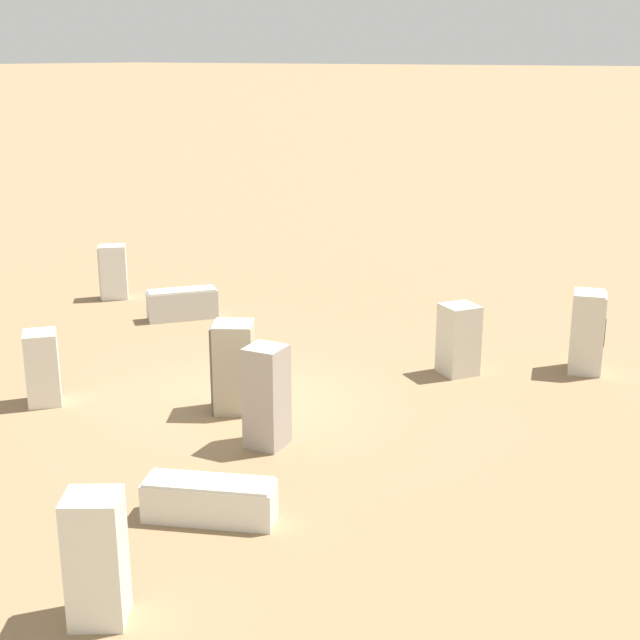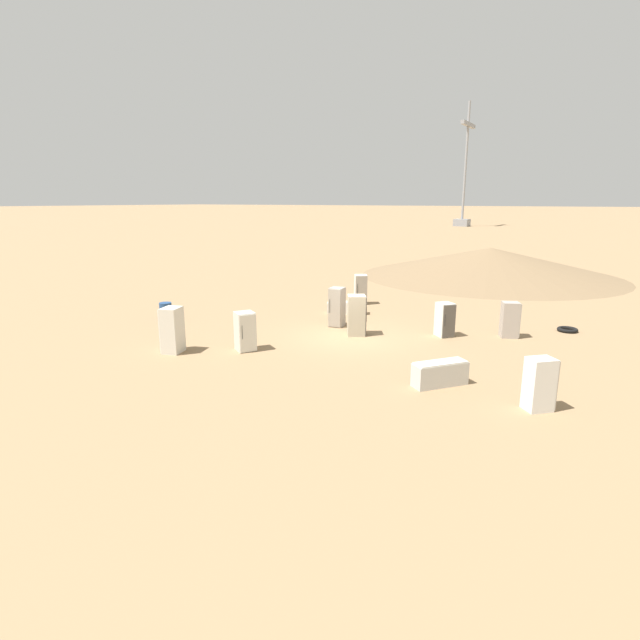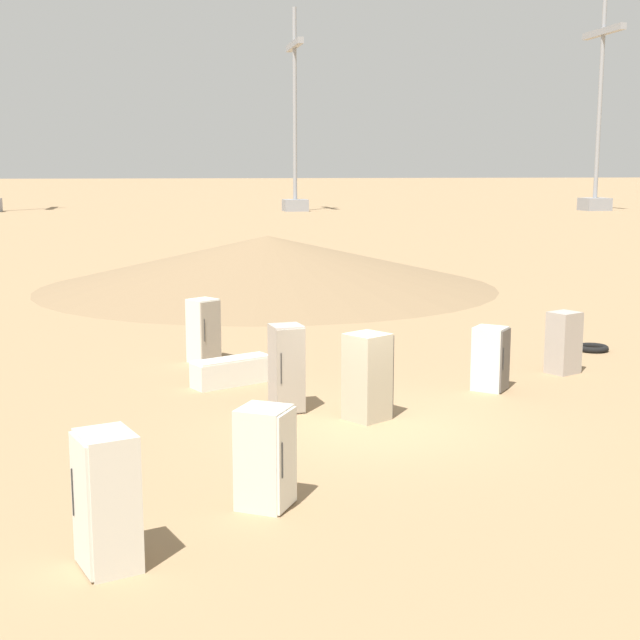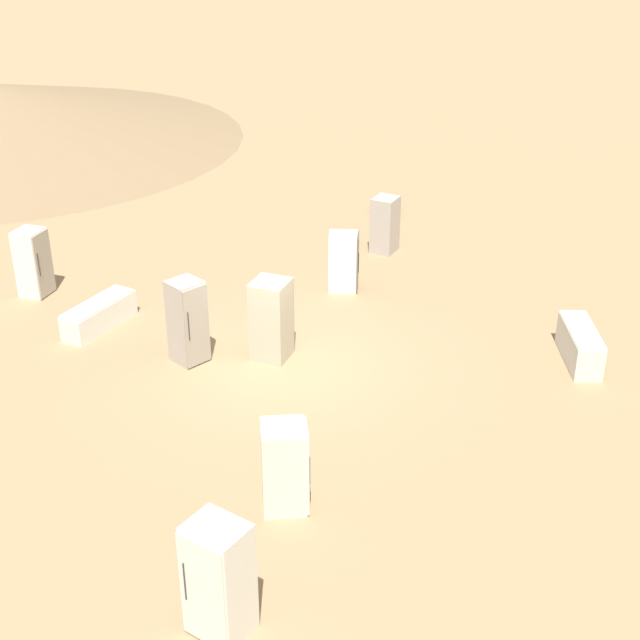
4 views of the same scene
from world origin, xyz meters
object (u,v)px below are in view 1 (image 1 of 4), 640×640
(discarded_fridge_2, at_px, (209,500))
(discarded_fridge_9, at_px, (42,368))
(discarded_fridge_3, at_px, (233,367))
(discarded_fridge_8, at_px, (267,396))
(discarded_fridge_0, at_px, (587,332))
(discarded_fridge_6, at_px, (113,272))
(discarded_fridge_1, at_px, (97,558))
(discarded_fridge_7, at_px, (458,339))
(discarded_fridge_4, at_px, (182,304))

(discarded_fridge_2, xyz_separation_m, discarded_fridge_9, (1.72, 5.67, 0.42))
(discarded_fridge_3, xyz_separation_m, discarded_fridge_8, (-0.91, -1.48, 0.03))
(discarded_fridge_2, bearing_deg, discarded_fridge_0, -39.92)
(discarded_fridge_3, xyz_separation_m, discarded_fridge_9, (-1.76, 3.33, -0.15))
(discarded_fridge_9, bearing_deg, discarded_fridge_6, 77.49)
(discarded_fridge_2, bearing_deg, discarded_fridge_3, 9.32)
(discarded_fridge_0, bearing_deg, discarded_fridge_9, -65.27)
(discarded_fridge_8, relative_size, discarded_fridge_9, 1.25)
(discarded_fridge_1, height_order, discarded_fridge_8, discarded_fridge_8)
(discarded_fridge_2, xyz_separation_m, discarded_fridge_7, (7.73, -0.33, 0.45))
(discarded_fridge_2, height_order, discarded_fridge_8, discarded_fridge_8)
(discarded_fridge_2, distance_m, discarded_fridge_8, 2.77)
(discarded_fridge_3, xyz_separation_m, discarded_fridge_4, (4.08, 5.00, -0.49))
(discarded_fridge_7, distance_m, discarded_fridge_9, 8.50)
(discarded_fridge_8, xyz_separation_m, discarded_fridge_9, (-0.84, 4.81, -0.18))
(discarded_fridge_1, relative_size, discarded_fridge_3, 0.95)
(discarded_fridge_9, bearing_deg, discarded_fridge_8, -38.83)
(discarded_fridge_4, distance_m, discarded_fridge_6, 3.00)
(discarded_fridge_6, xyz_separation_m, discarded_fridge_9, (-6.28, -4.61, -0.03))
(discarded_fridge_3, relative_size, discarded_fridge_8, 0.96)
(discarded_fridge_8, distance_m, discarded_fridge_9, 4.89)
(discarded_fridge_4, height_order, discarded_fridge_8, discarded_fridge_8)
(discarded_fridge_8, height_order, discarded_fridge_9, discarded_fridge_8)
(discarded_fridge_3, height_order, discarded_fridge_8, discarded_fridge_8)
(discarded_fridge_1, relative_size, discarded_fridge_8, 0.92)
(discarded_fridge_9, bearing_deg, discarded_fridge_3, -20.96)
(discarded_fridge_3, xyz_separation_m, discarded_fridge_7, (4.26, -2.67, -0.11))
(discarded_fridge_6, bearing_deg, discarded_fridge_1, -177.95)
(discarded_fridge_8, bearing_deg, discarded_fridge_7, 69.98)
(discarded_fridge_1, bearing_deg, discarded_fridge_3, 80.31)
(discarded_fridge_3, bearing_deg, discarded_fridge_9, 86.23)
(discarded_fridge_8, bearing_deg, discarded_fridge_3, 141.32)
(discarded_fridge_3, height_order, discarded_fridge_4, discarded_fridge_3)
(discarded_fridge_3, distance_m, discarded_fridge_8, 1.74)
(discarded_fridge_1, distance_m, discarded_fridge_9, 7.48)
(discarded_fridge_2, relative_size, discarded_fridge_6, 1.34)
(discarded_fridge_0, height_order, discarded_fridge_9, discarded_fridge_0)
(discarded_fridge_1, relative_size, discarded_fridge_9, 1.14)
(discarded_fridge_4, distance_m, discarded_fridge_7, 7.68)
(discarded_fridge_4, relative_size, discarded_fridge_7, 1.15)
(discarded_fridge_7, xyz_separation_m, discarded_fridge_8, (-5.17, 1.19, 0.15))
(discarded_fridge_0, bearing_deg, discarded_fridge_6, -102.10)
(discarded_fridge_1, height_order, discarded_fridge_9, discarded_fridge_1)
(discarded_fridge_6, relative_size, discarded_fridge_9, 1.03)
(discarded_fridge_0, xyz_separation_m, discarded_fridge_3, (-5.89, 4.90, -0.01))
(discarded_fridge_4, bearing_deg, discarded_fridge_1, -14.09)
(discarded_fridge_1, relative_size, discarded_fridge_6, 1.10)
(discarded_fridge_3, bearing_deg, discarded_fridge_0, -71.31)
(discarded_fridge_2, bearing_deg, discarded_fridge_1, 165.52)
(discarded_fridge_6, height_order, discarded_fridge_8, discarded_fridge_8)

